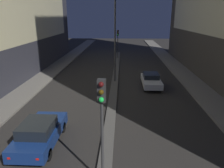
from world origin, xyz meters
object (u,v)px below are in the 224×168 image
at_px(street_lamp, 115,20).
at_px(car_left_lane, 40,133).
at_px(traffic_light_mid, 118,38).
at_px(car_right_lane, 151,80).
at_px(traffic_light_near, 102,109).

height_order(street_lamp, car_left_lane, street_lamp).
relative_size(traffic_light_mid, car_right_lane, 1.06).
height_order(traffic_light_mid, street_lamp, street_lamp).
height_order(car_left_lane, car_right_lane, car_left_lane).
xyz_separation_m(traffic_light_near, car_left_lane, (-3.71, 2.76, -2.70)).
relative_size(traffic_light_near, traffic_light_mid, 1.00).
bearing_deg(traffic_light_mid, car_left_lane, -98.13).
xyz_separation_m(traffic_light_near, traffic_light_mid, (0.00, 28.75, 0.00)).
distance_m(traffic_light_mid, street_lamp, 14.05).
distance_m(traffic_light_mid, car_right_lane, 15.81).
distance_m(traffic_light_near, car_right_lane, 14.40).
xyz_separation_m(traffic_light_mid, street_lamp, (0.00, -13.72, 3.02)).
xyz_separation_m(traffic_light_mid, car_right_lane, (3.71, -15.11, -2.77)).
relative_size(traffic_light_near, street_lamp, 0.50).
xyz_separation_m(traffic_light_near, car_right_lane, (3.71, 13.63, -2.77)).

